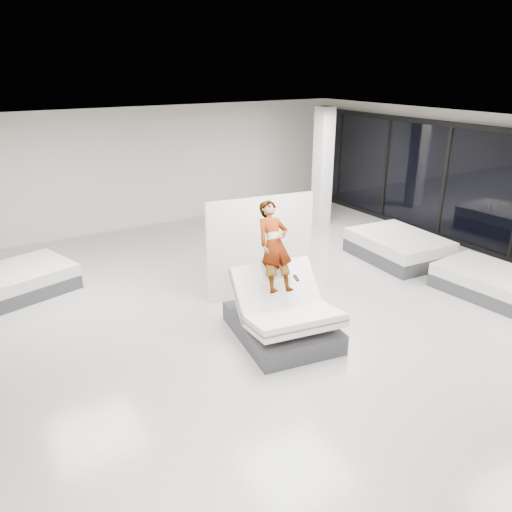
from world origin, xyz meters
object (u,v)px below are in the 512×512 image
divider_panel (261,247)px  flat_bed_right_far (398,247)px  remote (296,278)px  flat_bed_left_far (20,281)px  column (323,168)px  flat_bed_right_near (488,281)px  hero_bed (282,317)px  person (275,263)px

divider_panel → flat_bed_right_far: (3.68, -0.09, -0.68)m
remote → flat_bed_right_far: bearing=30.5°
remote → flat_bed_left_far: (-3.61, 4.17, -0.78)m
divider_panel → column: 4.88m
flat_bed_right_far → flat_bed_right_near: flat_bed_right_far is taller
column → remote: bearing=-132.5°
flat_bed_right_near → flat_bed_left_far: 9.17m
divider_panel → flat_bed_right_near: size_ratio=1.14×
divider_panel → flat_bed_right_near: (3.79, -2.33, -0.72)m
divider_panel → flat_bed_left_far: (-4.00, 2.49, -0.71)m
remote → divider_panel: size_ratio=0.07×
hero_bed → column: size_ratio=0.65×
remote → divider_panel: 1.72m
flat_bed_right_far → divider_panel: bearing=178.5°
flat_bed_right_far → column: size_ratio=0.68×
flat_bed_right_far → flat_bed_right_near: bearing=-87.0°
column → flat_bed_right_far: bearing=-93.0°
hero_bed → flat_bed_left_far: 5.34m
hero_bed → divider_panel: size_ratio=0.97×
divider_panel → column: size_ratio=0.67×
flat_bed_left_far → person: bearing=-47.6°
remote → flat_bed_right_far: (4.07, 1.58, -0.75)m
person → flat_bed_left_far: bearing=141.7°
flat_bed_right_near → flat_bed_left_far: flat_bed_left_far is taller
hero_bed → person: (0.05, 0.33, 0.82)m
flat_bed_right_near → flat_bed_left_far: bearing=148.3°
divider_panel → flat_bed_right_far: 3.74m
person → column: bearing=53.3°
hero_bed → column: column is taller
hero_bed → divider_panel: (0.60, 1.63, 0.60)m
person → flat_bed_right_near: size_ratio=0.81×
flat_bed_right_far → flat_bed_left_far: size_ratio=1.00×
column → flat_bed_left_far: bearing=-176.7°
hero_bed → flat_bed_right_near: size_ratio=1.10×
person → flat_bed_left_far: size_ratio=0.70×
remote → column: 6.29m
flat_bed_right_near → column: 5.45m
remote → flat_bed_left_far: remote is taller
person → flat_bed_left_far: (-3.45, 3.78, -0.94)m
flat_bed_left_far → column: 7.97m
hero_bed → divider_panel: divider_panel is taller
divider_panel → flat_bed_right_far: size_ratio=0.98×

